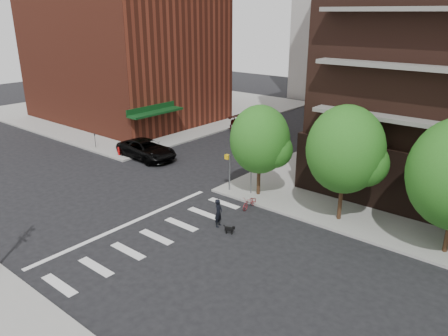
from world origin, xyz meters
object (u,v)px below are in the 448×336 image
at_px(scooter, 250,202).
at_px(dog_walker, 218,213).
at_px(parked_car_silver, 252,129).
at_px(parked_car_maroon, 256,127).
at_px(parked_car_black, 147,149).
at_px(fire_hydrant, 119,150).

xyz_separation_m(scooter, dog_walker, (0.08, -3.21, 0.45)).
height_order(parked_car_silver, dog_walker, dog_walker).
bearing_deg(parked_car_maroon, scooter, -147.96).
bearing_deg(parked_car_black, dog_walker, -110.97).
height_order(parked_car_black, scooter, parked_car_black).
relative_size(parked_car_black, dog_walker, 3.42).
relative_size(parked_car_maroon, dog_walker, 3.39).
height_order(fire_hydrant, scooter, fire_hydrant).
height_order(parked_car_maroon, parked_car_silver, parked_car_maroon).
xyz_separation_m(fire_hydrant, parked_car_maroon, (5.00, 13.64, 0.29)).
bearing_deg(parked_car_black, parked_car_silver, -10.34).
bearing_deg(dog_walker, parked_car_maroon, 12.15).
relative_size(parked_car_black, parked_car_maroon, 1.01).
bearing_deg(scooter, dog_walker, -93.28).
xyz_separation_m(fire_hydrant, parked_car_silver, (5.00, 12.88, 0.16)).
distance_m(fire_hydrant, scooter, 15.30).
bearing_deg(scooter, parked_car_silver, 121.08).
distance_m(parked_car_black, parked_car_silver, 11.99).
height_order(scooter, dog_walker, dog_walker).
bearing_deg(parked_car_maroon, parked_car_black, 165.36).
height_order(parked_car_black, parked_car_maroon, parked_car_maroon).
distance_m(parked_car_black, dog_walker, 14.22).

